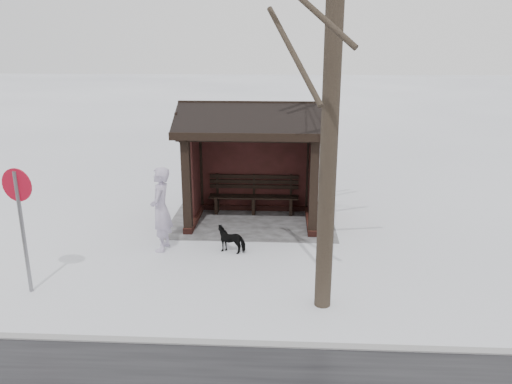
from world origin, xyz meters
TOP-DOWN VIEW (x-y plane):
  - ground at (0.00, 0.00)m, footprint 120.00×120.00m
  - kerb at (0.00, 5.50)m, footprint 120.00×0.15m
  - trampled_patch at (0.00, -0.20)m, footprint 4.20×3.20m
  - bus_shelter at (0.00, -0.16)m, footprint 3.60×2.40m
  - pedestrian at (1.89, 1.91)m, footprint 0.47×0.70m
  - dog at (0.34, 1.94)m, footprint 0.74×0.47m
  - road_sign at (3.89, 3.98)m, footprint 0.60×0.16m

SIDE VIEW (x-z plane):
  - ground at x=0.00m, z-range 0.00..0.00m
  - trampled_patch at x=0.00m, z-range 0.00..0.02m
  - kerb at x=0.00m, z-range -0.02..0.04m
  - dog at x=0.34m, z-range 0.00..0.58m
  - pedestrian at x=1.89m, z-range 0.00..1.89m
  - road_sign at x=3.89m, z-range 0.52..2.88m
  - bus_shelter at x=0.00m, z-range 0.62..3.71m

